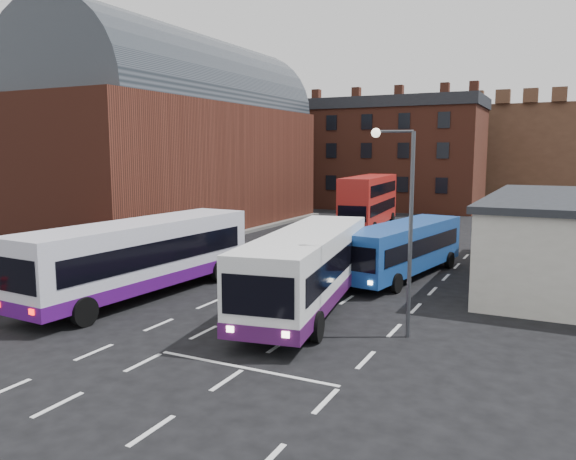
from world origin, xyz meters
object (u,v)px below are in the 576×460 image
at_px(bus_white_outbound, 140,252).
at_px(street_lamp, 404,213).
at_px(bus_white_inbound, 308,264).
at_px(bus_red_double, 369,201).
at_px(bus_blue, 403,246).

height_order(bus_white_outbound, street_lamp, street_lamp).
bearing_deg(bus_white_inbound, bus_white_outbound, 0.38).
height_order(bus_white_inbound, bus_red_double, bus_red_double).
xyz_separation_m(bus_white_inbound, street_lamp, (4.28, -1.67, 2.42)).
xyz_separation_m(bus_white_outbound, street_lamp, (11.78, -0.40, 2.34)).
distance_m(bus_blue, bus_red_double, 18.64).
xyz_separation_m(bus_white_inbound, bus_blue, (1.92, 7.57, -0.26)).
bearing_deg(bus_blue, street_lamp, 113.95).
bearing_deg(bus_white_outbound, bus_white_inbound, 13.21).
distance_m(bus_blue, street_lamp, 9.91).
xyz_separation_m(bus_blue, street_lamp, (2.36, -9.24, 2.69)).
height_order(bus_blue, bus_red_double, bus_red_double).
bearing_deg(bus_white_inbound, street_lamp, 149.43).
bearing_deg(bus_white_outbound, bus_red_double, 89.18).
distance_m(bus_white_outbound, bus_white_inbound, 7.61).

